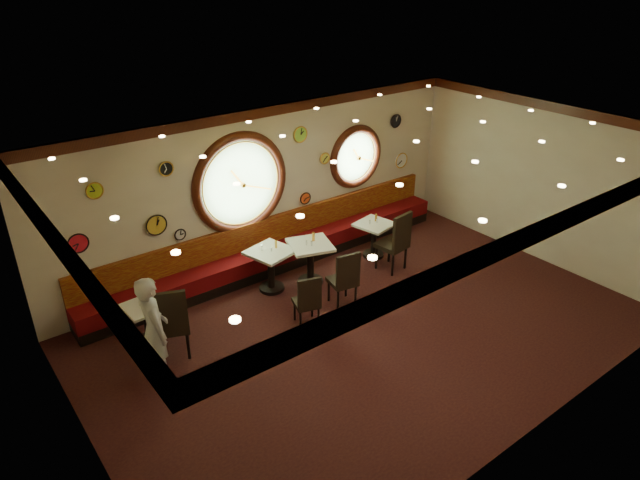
{
  "coord_description": "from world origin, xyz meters",
  "views": [
    {
      "loc": [
        -5.42,
        -5.76,
        5.66
      ],
      "look_at": [
        -0.42,
        0.8,
        1.5
      ],
      "focal_mm": 32.0,
      "sensor_mm": 36.0,
      "label": 1
    }
  ],
  "objects_px": {
    "condiment_d_salt": "(370,222)",
    "condiment_c_pepper": "(312,244)",
    "table_a": "(146,319)",
    "condiment_b_salt": "(262,247)",
    "table_c": "(310,258)",
    "condiment_d_bottle": "(376,217)",
    "chair_a": "(171,319)",
    "condiment_d_pepper": "(377,220)",
    "condiment_c_salt": "(306,243)",
    "condiment_a_bottle": "(149,297)",
    "condiment_a_salt": "(140,303)",
    "table_d": "(374,235)",
    "chair_b": "(308,298)",
    "condiment_b_bottle": "(276,244)",
    "condiment_a_pepper": "(145,306)",
    "condiment_b_pepper": "(271,249)",
    "condiment_c_bottle": "(313,237)",
    "table_b": "(271,265)",
    "waiter": "(154,330)",
    "chair_d": "(397,238)",
    "chair_c": "(345,276)"
  },
  "relations": [
    {
      "from": "condiment_c_pepper",
      "to": "condiment_c_bottle",
      "type": "height_order",
      "value": "condiment_c_bottle"
    },
    {
      "from": "chair_b",
      "to": "condiment_d_pepper",
      "type": "distance_m",
      "value": 2.9
    },
    {
      "from": "condiment_b_salt",
      "to": "chair_b",
      "type": "bearing_deg",
      "value": -91.71
    },
    {
      "from": "table_c",
      "to": "condiment_d_bottle",
      "type": "distance_m",
      "value": 1.81
    },
    {
      "from": "condiment_d_salt",
      "to": "condiment_d_bottle",
      "type": "relative_size",
      "value": 0.56
    },
    {
      "from": "table_b",
      "to": "condiment_b_bottle",
      "type": "distance_m",
      "value": 0.41
    },
    {
      "from": "condiment_d_pepper",
      "to": "chair_d",
      "type": "bearing_deg",
      "value": -100.07
    },
    {
      "from": "chair_a",
      "to": "condiment_c_bottle",
      "type": "bearing_deg",
      "value": 33.02
    },
    {
      "from": "condiment_c_pepper",
      "to": "condiment_a_bottle",
      "type": "xyz_separation_m",
      "value": [
        -3.05,
        0.25,
        -0.12
      ]
    },
    {
      "from": "condiment_b_salt",
      "to": "condiment_a_pepper",
      "type": "bearing_deg",
      "value": -172.44
    },
    {
      "from": "table_b",
      "to": "waiter",
      "type": "distance_m",
      "value": 2.92
    },
    {
      "from": "condiment_a_pepper",
      "to": "condiment_b_pepper",
      "type": "height_order",
      "value": "condiment_b_pepper"
    },
    {
      "from": "condiment_a_bottle",
      "to": "condiment_a_salt",
      "type": "bearing_deg",
      "value": -171.7
    },
    {
      "from": "condiment_d_salt",
      "to": "table_a",
      "type": "bearing_deg",
      "value": 179.97
    },
    {
      "from": "table_d",
      "to": "condiment_d_salt",
      "type": "bearing_deg",
      "value": 158.8
    },
    {
      "from": "condiment_c_salt",
      "to": "condiment_a_bottle",
      "type": "height_order",
      "value": "condiment_c_salt"
    },
    {
      "from": "condiment_a_salt",
      "to": "condiment_c_pepper",
      "type": "height_order",
      "value": "condiment_c_pepper"
    },
    {
      "from": "condiment_b_salt",
      "to": "condiment_c_salt",
      "type": "relative_size",
      "value": 1.2
    },
    {
      "from": "chair_a",
      "to": "condiment_b_bottle",
      "type": "distance_m",
      "value": 2.58
    },
    {
      "from": "chair_b",
      "to": "condiment_b_bottle",
      "type": "xyz_separation_m",
      "value": [
        0.3,
        1.4,
        0.34
      ]
    },
    {
      "from": "condiment_d_pepper",
      "to": "condiment_a_bottle",
      "type": "relative_size",
      "value": 0.53
    },
    {
      "from": "condiment_a_salt",
      "to": "condiment_c_pepper",
      "type": "xyz_separation_m",
      "value": [
        3.2,
        -0.23,
        0.15
      ]
    },
    {
      "from": "table_a",
      "to": "condiment_b_salt",
      "type": "distance_m",
      "value": 2.4
    },
    {
      "from": "table_c",
      "to": "condiment_c_pepper",
      "type": "bearing_deg",
      "value": -109.58
    },
    {
      "from": "condiment_b_bottle",
      "to": "condiment_a_pepper",
      "type": "bearing_deg",
      "value": -174.94
    },
    {
      "from": "chair_a",
      "to": "condiment_d_bottle",
      "type": "distance_m",
      "value": 4.86
    },
    {
      "from": "table_a",
      "to": "condiment_b_pepper",
      "type": "distance_m",
      "value": 2.51
    },
    {
      "from": "chair_c",
      "to": "condiment_c_bottle",
      "type": "bearing_deg",
      "value": 94.58
    },
    {
      "from": "waiter",
      "to": "chair_d",
      "type": "bearing_deg",
      "value": -83.33
    },
    {
      "from": "condiment_b_salt",
      "to": "condiment_d_bottle",
      "type": "height_order",
      "value": "condiment_b_salt"
    },
    {
      "from": "condiment_c_salt",
      "to": "condiment_c_pepper",
      "type": "xyz_separation_m",
      "value": [
        0.06,
        -0.08,
        0.0
      ]
    },
    {
      "from": "condiment_a_pepper",
      "to": "chair_b",
      "type": "bearing_deg",
      "value": -26.63
    },
    {
      "from": "chair_a",
      "to": "condiment_d_pepper",
      "type": "distance_m",
      "value": 4.81
    },
    {
      "from": "chair_c",
      "to": "condiment_a_salt",
      "type": "xyz_separation_m",
      "value": [
        -3.24,
        1.17,
        0.11
      ]
    },
    {
      "from": "condiment_a_salt",
      "to": "condiment_c_salt",
      "type": "height_order",
      "value": "condiment_c_salt"
    },
    {
      "from": "table_b",
      "to": "waiter",
      "type": "relative_size",
      "value": 0.52
    },
    {
      "from": "chair_a",
      "to": "condiment_b_salt",
      "type": "distance_m",
      "value": 2.37
    },
    {
      "from": "condiment_d_salt",
      "to": "condiment_d_bottle",
      "type": "height_order",
      "value": "condiment_d_bottle"
    },
    {
      "from": "condiment_a_pepper",
      "to": "condiment_d_pepper",
      "type": "bearing_deg",
      "value": 0.42
    },
    {
      "from": "condiment_d_pepper",
      "to": "condiment_c_bottle",
      "type": "bearing_deg",
      "value": -179.5
    },
    {
      "from": "chair_c",
      "to": "condiment_d_bottle",
      "type": "xyz_separation_m",
      "value": [
        1.78,
        1.17,
        0.2
      ]
    },
    {
      "from": "table_c",
      "to": "condiment_c_salt",
      "type": "xyz_separation_m",
      "value": [
        -0.09,
        0.0,
        0.35
      ]
    },
    {
      "from": "table_b",
      "to": "condiment_c_salt",
      "type": "bearing_deg",
      "value": -20.6
    },
    {
      "from": "condiment_c_pepper",
      "to": "table_a",
      "type": "bearing_deg",
      "value": 176.42
    },
    {
      "from": "condiment_a_salt",
      "to": "condiment_d_bottle",
      "type": "distance_m",
      "value": 5.02
    },
    {
      "from": "table_d",
      "to": "condiment_c_bottle",
      "type": "xyz_separation_m",
      "value": [
        -1.56,
        -0.01,
        0.45
      ]
    },
    {
      "from": "table_c",
      "to": "chair_d",
      "type": "relative_size",
      "value": 1.24
    },
    {
      "from": "chair_d",
      "to": "table_c",
      "type": "bearing_deg",
      "value": 150.21
    },
    {
      "from": "condiment_d_salt",
      "to": "condiment_c_pepper",
      "type": "distance_m",
      "value": 1.63
    },
    {
      "from": "waiter",
      "to": "condiment_c_salt",
      "type": "bearing_deg",
      "value": -71.28
    }
  ]
}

